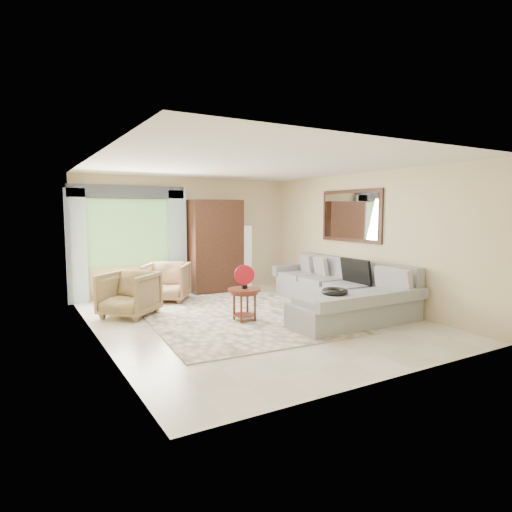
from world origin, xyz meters
TOP-DOWN VIEW (x-y plane):
  - ground at (0.00, 0.00)m, footprint 6.00×6.00m
  - area_rug at (-0.14, 0.39)m, footprint 3.28×4.21m
  - sectional_sofa at (1.78, -0.18)m, footprint 2.30×3.46m
  - tv_screen at (2.05, -0.28)m, footprint 0.14×0.74m
  - garden_hose at (1.00, -0.91)m, footprint 0.43×0.43m
  - coffee_table at (-0.18, -0.01)m, footprint 0.56×0.56m
  - red_disc at (-0.18, -0.01)m, footprint 0.33×0.13m
  - armchair_left at (-1.77, 1.30)m, footprint 1.21×1.21m
  - armchair_right at (-0.79, 2.22)m, footprint 1.18×1.19m
  - potted_plant at (-1.88, 2.75)m, footprint 0.56×0.51m
  - armoire at (0.55, 2.72)m, footprint 1.20×0.55m
  - floor_lamp at (1.35, 2.78)m, footprint 0.24×0.24m
  - window at (-1.35, 2.97)m, footprint 1.80×0.04m
  - curtain_left at (-2.40, 2.88)m, footprint 0.40×0.08m
  - curtain_right at (-0.30, 2.88)m, footprint 0.40×0.08m
  - valance at (-1.35, 2.90)m, footprint 2.40×0.12m
  - wall_mirror at (2.46, 0.35)m, footprint 0.05×1.70m

SIDE VIEW (x-z plane):
  - ground at x=0.00m, z-range 0.00..0.00m
  - area_rug at x=-0.14m, z-range 0.00..0.02m
  - potted_plant at x=-1.88m, z-range 0.00..0.53m
  - sectional_sofa at x=1.78m, z-range -0.17..0.73m
  - coffee_table at x=-0.18m, z-range 0.01..0.57m
  - armchair_left at x=-1.77m, z-range 0.00..0.79m
  - armchair_right at x=-0.79m, z-range 0.00..0.79m
  - garden_hose at x=1.00m, z-range 0.50..0.59m
  - tv_screen at x=2.05m, z-range 0.48..0.96m
  - floor_lamp at x=1.35m, z-range 0.00..1.50m
  - red_disc at x=-0.18m, z-range 0.62..0.96m
  - armoire at x=0.55m, z-range 0.00..2.10m
  - curtain_left at x=-2.40m, z-range 0.00..2.30m
  - curtain_right at x=-0.30m, z-range 0.00..2.30m
  - window at x=-1.35m, z-range 0.70..2.10m
  - wall_mirror at x=2.46m, z-range 1.22..2.27m
  - valance at x=-1.35m, z-range 2.12..2.38m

